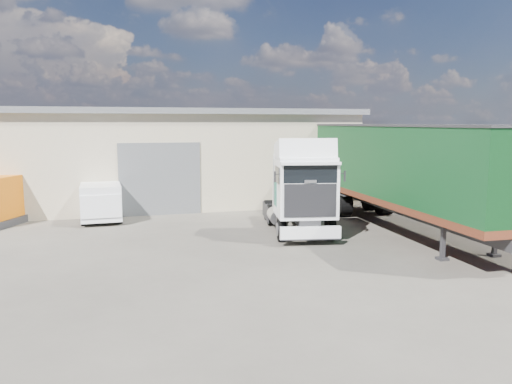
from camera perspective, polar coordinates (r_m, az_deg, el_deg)
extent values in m
plane|color=#2B2923|center=(16.12, -0.30, -8.52)|extent=(120.00, 120.00, 0.00)
cube|color=#C4B897|center=(31.02, -19.33, 3.65)|extent=(30.00, 12.00, 5.00)
cube|color=#515356|center=(30.95, -19.56, 8.55)|extent=(30.60, 12.60, 0.30)
cube|color=#515356|center=(25.12, -10.90, 1.45)|extent=(4.00, 0.08, 3.60)
cube|color=#515356|center=(30.96, -19.58, 8.92)|extent=(30.60, 0.40, 0.15)
cube|color=brown|center=(26.32, 20.75, 0.17)|extent=(0.35, 26.00, 2.50)
cylinder|color=black|center=(19.53, 5.73, -4.21)|extent=(2.34, 1.33, 0.95)
cylinder|color=black|center=(22.55, 4.20, -2.56)|extent=(2.38, 1.34, 0.95)
cylinder|color=black|center=(23.76, 3.70, -2.01)|extent=(2.38, 1.34, 0.95)
cube|color=#2D2D30|center=(21.53, 4.65, -2.16)|extent=(1.87, 5.95, 0.27)
cube|color=white|center=(18.71, 6.24, -4.70)|extent=(2.28, 0.64, 0.49)
cube|color=white|center=(19.57, 5.62, 0.45)|extent=(2.57, 2.43, 2.19)
cube|color=black|center=(18.62, 6.21, -0.98)|extent=(1.94, 0.41, 1.25)
cube|color=black|center=(18.51, 6.24, 2.04)|extent=(1.99, 0.41, 0.67)
cube|color=white|center=(19.61, 5.58, 4.60)|extent=(2.50, 2.11, 1.10)
cube|color=#0D5F4A|center=(19.77, 2.22, -0.16)|extent=(0.13, 0.66, 0.98)
cube|color=#0D5F4A|center=(20.19, 8.55, -0.07)|extent=(0.13, 0.66, 0.98)
cylinder|color=#2D2D30|center=(22.63, 4.14, -1.18)|extent=(1.15, 1.15, 0.11)
cube|color=#2D2D30|center=(17.84, 20.59, -5.37)|extent=(0.35, 0.35, 1.24)
cube|color=#2D2D30|center=(19.04, 25.65, -4.83)|extent=(0.35, 0.35, 1.24)
cylinder|color=black|center=(25.89, 11.50, -1.06)|extent=(2.91, 1.31, 1.19)
cube|color=#2D2D30|center=(21.84, 16.58, -1.77)|extent=(1.46, 13.52, 0.39)
cube|color=#612916|center=(21.79, 16.61, -0.81)|extent=(3.37, 13.59, 0.27)
cube|color=black|center=(21.61, 16.78, 3.37)|extent=(3.37, 13.59, 2.92)
cube|color=#2D2D30|center=(21.55, 16.94, 7.31)|extent=(3.44, 13.66, 0.09)
cylinder|color=black|center=(23.60, -17.22, -2.84)|extent=(1.80, 0.67, 0.61)
cylinder|color=black|center=(26.53, -17.29, -1.68)|extent=(1.80, 0.67, 0.61)
cube|color=white|center=(24.96, -17.32, -0.71)|extent=(1.89, 4.32, 1.58)
cube|color=white|center=(23.22, -17.28, -1.45)|extent=(1.74, 0.89, 1.02)
cube|color=black|center=(23.33, -17.34, -0.14)|extent=(1.63, 0.12, 0.56)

